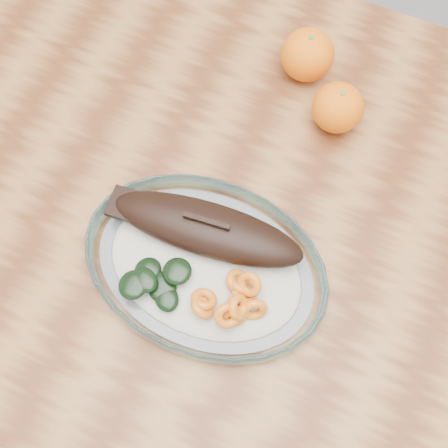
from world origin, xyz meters
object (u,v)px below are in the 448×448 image
at_px(orange_right, 338,108).
at_px(orange_left, 308,55).
at_px(dining_table, 224,220).
at_px(plated_meal, 205,263).

bearing_deg(orange_right, orange_left, 136.77).
relative_size(dining_table, orange_left, 15.48).
bearing_deg(dining_table, plated_meal, -78.78).
bearing_deg(orange_left, dining_table, -97.44).
height_order(orange_left, orange_right, orange_left).
xyz_separation_m(dining_table, orange_left, (0.03, 0.23, 0.14)).
height_order(plated_meal, orange_right, plated_meal).
distance_m(plated_meal, orange_right, 0.29).
xyz_separation_m(dining_table, plated_meal, (0.02, -0.11, 0.12)).
xyz_separation_m(dining_table, orange_right, (0.10, 0.17, 0.13)).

